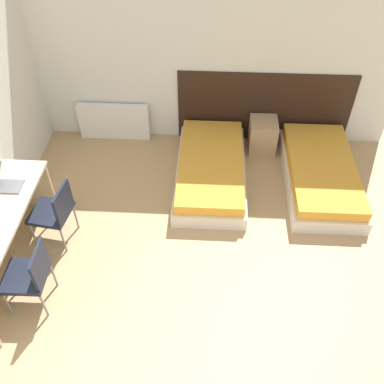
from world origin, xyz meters
The scene contains 9 objects.
wall_back centered at (0.00, 4.15, 1.35)m, with size 5.70×0.05×2.70m.
headboard_panel centered at (0.98, 4.12, 0.57)m, with size 2.58×0.03×1.14m.
bed_near_window centered at (0.22, 3.12, 0.17)m, with size 0.96×1.92×0.35m.
bed_near_door centered at (1.74, 3.12, 0.17)m, with size 0.96×1.92×0.35m.
nightstand centered at (0.98, 3.87, 0.25)m, with size 0.40×0.43×0.49m.
radiator centered at (-1.31, 4.03, 0.29)m, with size 1.09×0.12×0.58m.
chair_near_laptop centered at (-1.59, 1.94, 0.49)m, with size 0.50×0.50×0.85m.
chair_near_notebook centered at (-1.59, 1.05, 0.49)m, with size 0.45×0.45×0.85m.
laptop centered at (-2.12, 2.03, 0.82)m, with size 0.32×0.23×0.30m.
Camera 1 is at (0.20, -1.39, 4.13)m, focal length 40.00 mm.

